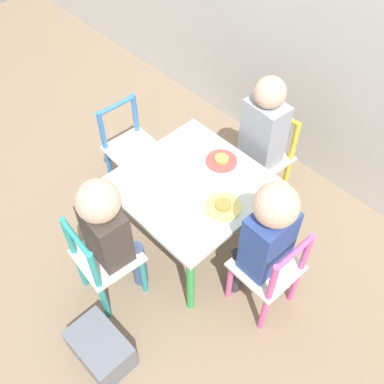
{
  "coord_description": "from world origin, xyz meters",
  "views": [
    {
      "loc": [
        0.98,
        -0.95,
        2.0
      ],
      "look_at": [
        0.0,
        0.0,
        0.36
      ],
      "focal_mm": 42.0,
      "sensor_mm": 36.0,
      "label": 1
    }
  ],
  "objects": [
    {
      "name": "storage_bin",
      "position": [
        0.19,
        -0.73,
        0.08
      ],
      "size": [
        0.28,
        0.18,
        0.16
      ],
      "color": "slate",
      "rests_on": "ground_plane"
    },
    {
      "name": "child_back",
      "position": [
        0.03,
        0.44,
        0.47
      ],
      "size": [
        0.21,
        0.22,
        0.8
      ],
      "rotation": [
        0.0,
        0.0,
        -0.08
      ],
      "color": "#4C608E",
      "rests_on": "ground_plane"
    },
    {
      "name": "chair_teal",
      "position": [
        -0.05,
        -0.5,
        0.27
      ],
      "size": [
        0.28,
        0.28,
        0.53
      ],
      "rotation": [
        0.0,
        0.0,
        -3.23
      ],
      "color": "silver",
      "rests_on": "ground_plane"
    },
    {
      "name": "child_right",
      "position": [
        0.45,
        -0.02,
        0.49
      ],
      "size": [
        0.23,
        0.2,
        0.79
      ],
      "rotation": [
        0.0,
        0.0,
        -1.6
      ],
      "color": "#38383D",
      "rests_on": "ground_plane"
    },
    {
      "name": "ground_plane",
      "position": [
        0.0,
        0.0,
        0.0
      ],
      "size": [
        6.0,
        6.0,
        0.0
      ],
      "primitive_type": "plane",
      "color": "#8C755B"
    },
    {
      "name": "kids_table",
      "position": [
        0.0,
        0.0,
        0.37
      ],
      "size": [
        0.64,
        0.64,
        0.43
      ],
      "color": "silver",
      "rests_on": "ground_plane"
    },
    {
      "name": "chair_yellow",
      "position": [
        0.04,
        0.5,
        0.27
      ],
      "size": [
        0.28,
        0.28,
        0.53
      ],
      "rotation": [
        0.0,
        0.0,
        -0.08
      ],
      "color": "silver",
      "rests_on": "ground_plane"
    },
    {
      "name": "plate_back",
      "position": [
        0.0,
        0.2,
        0.44
      ],
      "size": [
        0.15,
        0.15,
        0.03
      ],
      "color": "#E54C47",
      "rests_on": "kids_table"
    },
    {
      "name": "plate_right",
      "position": [
        0.2,
        0.0,
        0.44
      ],
      "size": [
        0.16,
        0.16,
        0.03
      ],
      "color": "#EADB66",
      "rests_on": "kids_table"
    },
    {
      "name": "chair_blue",
      "position": [
        -0.51,
        0.03,
        0.27
      ],
      "size": [
        0.27,
        0.27,
        0.53
      ],
      "rotation": [
        0.0,
        0.0,
        1.52
      ],
      "color": "silver",
      "rests_on": "ground_plane"
    },
    {
      "name": "child_front",
      "position": [
        -0.04,
        -0.44,
        0.46
      ],
      "size": [
        0.21,
        0.23,
        0.75
      ],
      "rotation": [
        0.0,
        0.0,
        -3.23
      ],
      "color": "#4C608E",
      "rests_on": "ground_plane"
    },
    {
      "name": "chair_pink",
      "position": [
        0.51,
        -0.02,
        0.27
      ],
      "size": [
        0.27,
        0.27,
        0.53
      ],
      "rotation": [
        0.0,
        0.0,
        -1.6
      ],
      "color": "silver",
      "rests_on": "ground_plane"
    }
  ]
}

